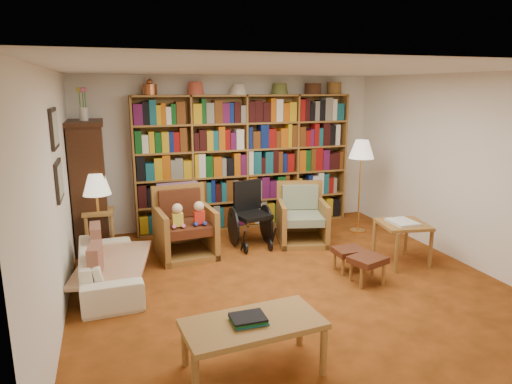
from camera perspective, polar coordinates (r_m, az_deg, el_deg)
name	(u,v)px	position (r m, az deg, el deg)	size (l,w,h in m)	color
floor	(285,280)	(5.73, 3.63, -10.89)	(5.00, 5.00, 0.00)	#984617
ceiling	(288,70)	(5.25, 4.03, 14.95)	(5.00, 5.00, 0.00)	silver
wall_back	(231,152)	(7.69, -3.15, 4.99)	(5.00, 5.00, 0.00)	white
wall_front	(427,252)	(3.25, 20.56, -7.06)	(5.00, 5.00, 0.00)	white
wall_left	(55,196)	(5.01, -23.80, -0.46)	(5.00, 5.00, 0.00)	white
wall_right	(460,169)	(6.69, 24.15, 2.66)	(5.00, 5.00, 0.00)	white
bookshelf	(245,158)	(7.60, -1.34, 4.30)	(3.60, 0.30, 2.42)	#9F6B31
curio_cabinet	(89,184)	(7.00, -20.13, 0.95)	(0.50, 0.95, 2.40)	#3C1F10
framed_pictures	(57,155)	(5.23, -23.64, 4.29)	(0.03, 0.52, 0.97)	black
sofa	(109,267)	(5.74, -17.91, -8.92)	(0.64, 1.64, 0.48)	silver
sofa_throw	(113,262)	(5.72, -17.45, -8.32)	(0.76, 1.42, 0.04)	beige
cushion_left	(96,242)	(6.00, -19.33, -5.91)	(0.13, 0.40, 0.40)	maroon
cushion_right	(95,262)	(5.34, -19.43, -8.27)	(0.12, 0.38, 0.38)	maroon
side_table_lamp	(99,223)	(6.73, -19.00, -3.64)	(0.43, 0.43, 0.65)	#9F6B31
table_lamp	(96,185)	(6.61, -19.34, 0.81)	(0.39, 0.39, 0.53)	gold
armchair_leather	(184,227)	(6.53, -8.97, -4.28)	(0.84, 0.88, 0.98)	#9F6B31
armchair_sage	(300,219)	(7.02, 5.50, -3.43)	(0.90, 0.91, 0.89)	#9F6B31
wheelchair	(250,216)	(6.83, -0.74, -3.02)	(0.57, 0.76, 0.96)	black
floor_lamp	(361,153)	(7.42, 13.05, 4.77)	(0.40, 0.40, 1.51)	gold
side_table_papers	(403,229)	(6.36, 17.87, -4.38)	(0.69, 0.69, 0.60)	#9F6B31
footstool_a	(349,253)	(5.99, 11.52, -7.44)	(0.37, 0.32, 0.31)	#4F2415
footstool_b	(368,262)	(5.68, 13.79, -8.46)	(0.49, 0.45, 0.34)	#4F2415
coffee_table	(253,327)	(3.90, -0.39, -16.52)	(1.19, 0.67, 0.50)	#9F6B31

